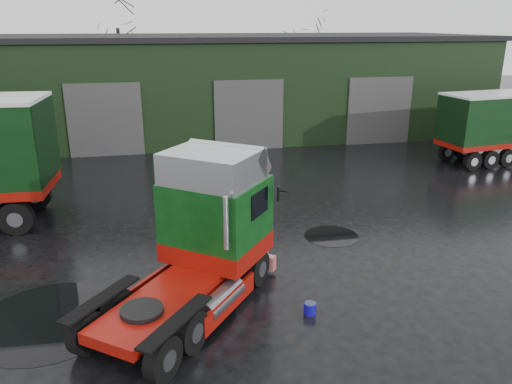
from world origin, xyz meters
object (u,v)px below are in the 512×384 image
warehouse (233,83)px  tree_back_b (305,62)px  hero_tractor (179,243)px  tree_back_a (120,52)px  wash_bucket (310,308)px

warehouse → tree_back_b: size_ratio=4.32×
warehouse → hero_tractor: 23.52m
tree_back_a → hero_tractor: bearing=-84.4°
warehouse → tree_back_a: 12.90m
wash_bucket → tree_back_b: 35.11m
hero_tractor → tree_back_a: bearing=132.5°
tree_back_a → warehouse: bearing=-51.3°
wash_bucket → tree_back_a: tree_back_a is taller
wash_bucket → hero_tractor: bearing=169.6°
wash_bucket → tree_back_b: tree_back_b is taller
tree_back_b → wash_bucket: bearing=-105.9°
wash_bucket → tree_back_b: (9.59, 33.59, 3.60)m
hero_tractor → wash_bucket: size_ratio=20.28×
hero_tractor → warehouse: bearing=115.2°
warehouse → hero_tractor: bearing=-101.7°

